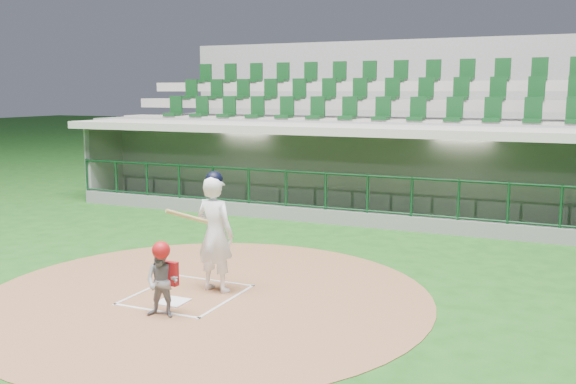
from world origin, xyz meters
TOP-DOWN VIEW (x-y plane):
  - ground at (0.00, 0.00)m, footprint 120.00×120.00m
  - dirt_circle at (0.30, -0.20)m, footprint 7.20×7.20m
  - home_plate at (0.00, -0.70)m, footprint 0.43×0.43m
  - batter_box_chalk at (0.00, -0.30)m, footprint 1.55×1.80m
  - dugout_structure at (0.07, 7.83)m, footprint 16.40×3.70m
  - seating_deck at (0.00, 10.91)m, footprint 17.00×6.72m
  - batter at (0.31, 0.08)m, footprint 0.91×0.92m
  - catcher at (0.23, -1.28)m, footprint 0.57×0.48m

SIDE VIEW (x-z plane):
  - ground at x=0.00m, z-range 0.00..0.00m
  - dirt_circle at x=0.30m, z-range 0.00..0.01m
  - batter_box_chalk at x=0.00m, z-range 0.01..0.02m
  - home_plate at x=0.00m, z-range 0.01..0.03m
  - catcher at x=0.23m, z-range 0.01..1.13m
  - dugout_structure at x=0.07m, z-range -0.53..2.47m
  - batter at x=0.31m, z-range 0.01..1.98m
  - seating_deck at x=0.00m, z-range -1.15..4.00m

